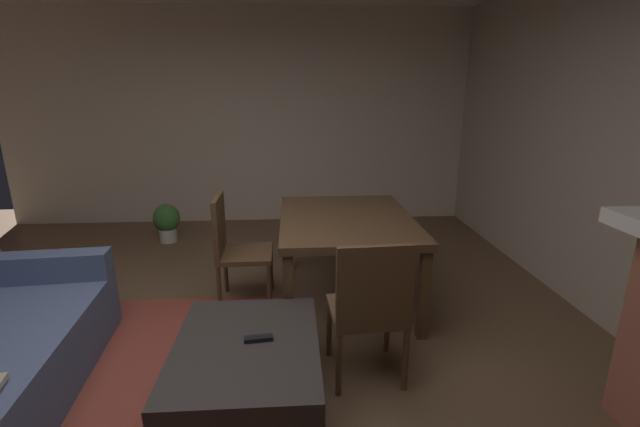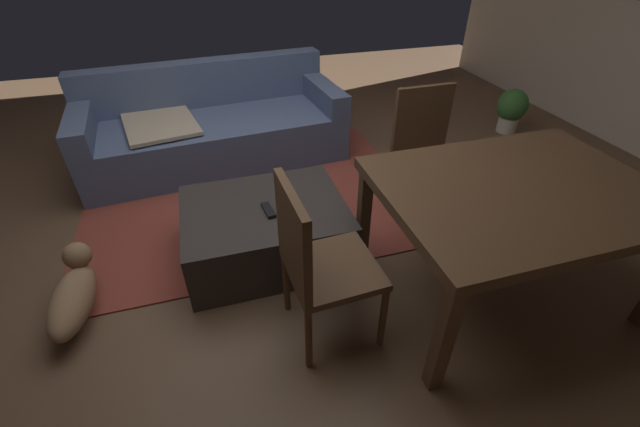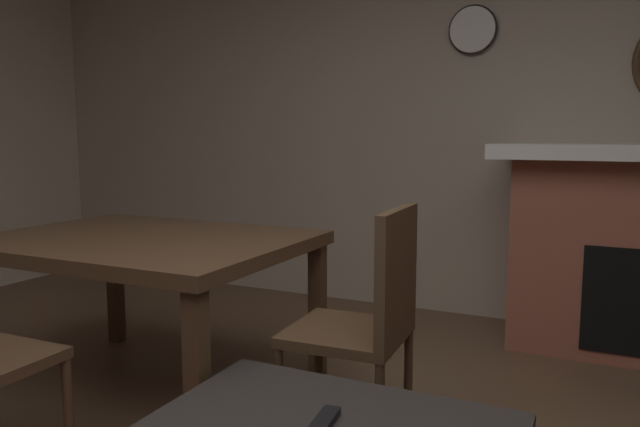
{
  "view_description": "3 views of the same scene",
  "coord_description": "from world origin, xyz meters",
  "px_view_note": "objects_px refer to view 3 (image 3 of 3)",
  "views": [
    {
      "loc": [
        -2.16,
        -0.57,
        1.73
      ],
      "look_at": [
        0.34,
        -0.74,
        1.01
      ],
      "focal_mm": 23.89,
      "sensor_mm": 36.0,
      "label": 1
    },
    {
      "loc": [
        -0.32,
        -2.42,
        1.85
      ],
      "look_at": [
        0.11,
        -1.01,
        0.78
      ],
      "focal_mm": 22.8,
      "sensor_mm": 36.0,
      "label": 2
    },
    {
      "loc": [
        -0.74,
        1.12,
        1.2
      ],
      "look_at": [
        0.35,
        -1.14,
        0.88
      ],
      "focal_mm": 34.4,
      "sensor_mm": 36.0,
      "label": 3
    }
  ],
  "objects_px": {
    "dining_table": "(143,253)",
    "wall_clock": "(473,30)",
    "dining_chair_west": "(369,312)",
    "tv_remote": "(324,421)"
  },
  "relations": [
    {
      "from": "dining_table",
      "to": "wall_clock",
      "type": "bearing_deg",
      "value": -119.73
    },
    {
      "from": "dining_table",
      "to": "dining_chair_west",
      "type": "distance_m",
      "value": 1.11
    },
    {
      "from": "dining_table",
      "to": "wall_clock",
      "type": "relative_size",
      "value": 4.63
    },
    {
      "from": "dining_chair_west",
      "to": "wall_clock",
      "type": "distance_m",
      "value": 2.29
    },
    {
      "from": "tv_remote",
      "to": "dining_table",
      "type": "xyz_separation_m",
      "value": [
        1.22,
        -0.64,
        0.27
      ]
    },
    {
      "from": "wall_clock",
      "to": "dining_chair_west",
      "type": "bearing_deg",
      "value": 91.19
    },
    {
      "from": "tv_remote",
      "to": "wall_clock",
      "type": "height_order",
      "value": "wall_clock"
    },
    {
      "from": "dining_chair_west",
      "to": "wall_clock",
      "type": "xyz_separation_m",
      "value": [
        0.04,
        -1.86,
        1.33
      ]
    },
    {
      "from": "dining_table",
      "to": "dining_chair_west",
      "type": "xyz_separation_m",
      "value": [
        -1.11,
        -0.0,
        -0.14
      ]
    },
    {
      "from": "tv_remote",
      "to": "dining_table",
      "type": "bearing_deg",
      "value": -34.67
    }
  ]
}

